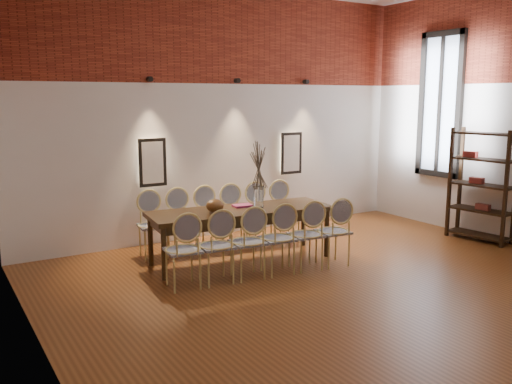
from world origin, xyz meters
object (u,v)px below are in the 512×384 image
chair_near_b (216,246)px  bowl (215,206)px  chair_near_d (277,238)px  chair_far_c (209,220)px  chair_far_e (261,215)px  chair_far_f (285,212)px  vase (259,197)px  chair_near_c (248,242)px  chair_far_d (236,217)px  dining_table (241,235)px  chair_near_e (306,235)px  chair_near_f (333,231)px  shelving_rack (482,185)px  chair_near_a (183,250)px  chair_far_b (182,223)px  chair_far_a (153,226)px  book (242,206)px

chair_near_b → bowl: 0.78m
chair_near_b → chair_near_d: 0.86m
chair_far_c → chair_far_e: bearing=-180.0°
chair_far_f → vase: bearing=41.1°
chair_near_c → chair_far_d: size_ratio=1.00×
dining_table → chair_near_e: bearing=-47.1°
chair_near_f → chair_far_f: bearing=90.0°
vase → shelving_rack: bearing=-15.7°
chair_near_c → chair_near_f: 1.29m
chair_near_a → shelving_rack: size_ratio=0.52×
chair_near_e → chair_far_b: size_ratio=1.00×
dining_table → chair_far_f: (1.14, 0.57, 0.09)m
chair_far_a → chair_far_d: (1.28, -0.14, 0.00)m
chair_near_b → shelving_rack: bearing=1.2°
chair_far_d → book: chair_far_d is taller
chair_far_d → vase: vase is taller
chair_near_c → bowl: (-0.12, 0.66, 0.37)m
chair_far_f → bowl: (-1.55, -0.57, 0.37)m
chair_far_e → bowl: size_ratio=3.92×
chair_far_e → book: (-0.62, -0.49, 0.30)m
chair_near_e → bowl: bearing=148.5°
chair_far_b → chair_far_d: size_ratio=1.00×
chair_far_d → chair_near_a: bearing=47.1°
chair_far_c → vase: 0.95m
chair_near_c → chair_far_a: 1.63m
chair_near_d → chair_far_c: bearing=107.2°
chair_near_a → chair_far_a: same height
chair_near_a → chair_near_e: (1.71, -0.19, 0.00)m
dining_table → chair_near_f: (0.99, -0.81, 0.09)m
chair_near_b → chair_far_e: same height
chair_near_a → chair_near_f: (2.13, -0.24, 0.00)m
chair_near_d → chair_far_a: same height
bowl → chair_near_b: bearing=-116.7°
chair_near_c → chair_far_b: 1.45m
chair_far_f → chair_far_d: bearing=0.0°
chair_far_a → bowl: bearing=131.9°
chair_near_f → chair_far_e: size_ratio=1.00×
chair_near_c → chair_far_c: size_ratio=1.00×
chair_near_b → chair_far_f: same height
chair_far_f → chair_near_b: bearing=39.0°
dining_table → chair_far_d: chair_far_d is taller
chair_near_a → chair_far_f: same height
chair_far_a → chair_far_c: (0.85, -0.10, 0.00)m
bowl → chair_far_a: bearing=125.4°
chair_far_c → chair_far_f: (1.28, -0.14, 0.00)m
chair_near_a → book: size_ratio=3.62×
chair_near_e → chair_far_c: same height
dining_table → chair_far_f: 1.28m
shelving_rack → chair_far_c: bearing=149.1°
chair_far_c → chair_far_b: bearing=-0.0°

